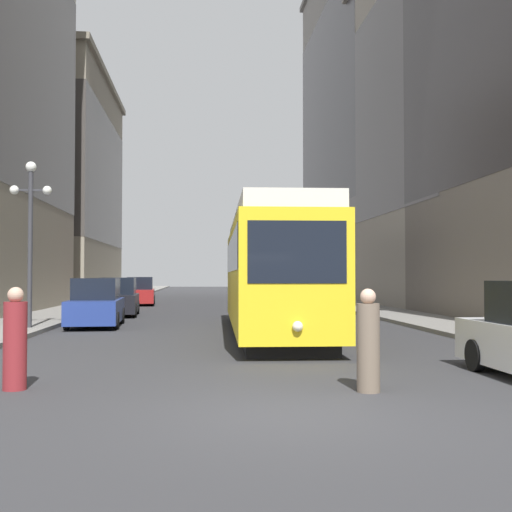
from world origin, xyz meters
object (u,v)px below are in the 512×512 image
object	(u,v)px
transit_bus	(298,275)
lamp_post_left_near	(30,219)
parked_car_left_near	(96,304)
pedestrian_crossing_far	(368,344)
parked_car_left_mid	(140,292)
streetcar	(271,270)
pedestrian_crossing_near	(15,342)
parked_car_left_far	(118,298)

from	to	relation	value
transit_bus	lamp_post_left_near	size ratio (longest dim) A/B	2.24
parked_car_left_near	pedestrian_crossing_far	size ratio (longest dim) A/B	2.72
parked_car_left_near	parked_car_left_mid	xyz separation A→B (m)	(-0.00, 17.46, 0.00)
streetcar	pedestrian_crossing_near	size ratio (longest dim) A/B	8.13
transit_bus	parked_car_left_mid	bearing A→B (deg)	136.67
parked_car_left_mid	parked_car_left_far	distance (m)	11.13
pedestrian_crossing_near	pedestrian_crossing_far	bearing A→B (deg)	102.85
parked_car_left_near	lamp_post_left_near	world-z (taller)	lamp_post_left_near
pedestrian_crossing_near	lamp_post_left_near	world-z (taller)	lamp_post_left_near
pedestrian_crossing_far	streetcar	bearing A→B (deg)	-107.26
transit_bus	parked_car_left_far	world-z (taller)	transit_bus
streetcar	parked_car_left_far	distance (m)	11.73
parked_car_left_mid	lamp_post_left_near	xyz separation A→B (m)	(-1.90, -19.55, 3.02)
transit_bus	lamp_post_left_near	xyz separation A→B (m)	(-10.96, -11.26, 1.92)
streetcar	transit_bus	size ratio (longest dim) A/B	1.10
pedestrian_crossing_far	lamp_post_left_near	bearing A→B (deg)	-74.09
parked_car_left_near	transit_bus	bearing A→B (deg)	42.33
transit_bus	pedestrian_crossing_near	xyz separation A→B (m)	(-8.27, -22.50, -1.14)
streetcar	parked_car_left_near	size ratio (longest dim) A/B	3.03
streetcar	pedestrian_crossing_far	world-z (taller)	streetcar
parked_car_left_near	parked_car_left_far	xyz separation A→B (m)	(0.00, 6.33, -0.00)
parked_car_left_near	lamp_post_left_near	size ratio (longest dim) A/B	0.82
parked_car_left_far	pedestrian_crossing_far	distance (m)	21.44
parked_car_left_far	lamp_post_left_near	distance (m)	9.15
pedestrian_crossing_near	pedestrian_crossing_far	xyz separation A→B (m)	(5.87, -0.71, -0.01)
streetcar	pedestrian_crossing_far	size ratio (longest dim) A/B	8.25
parked_car_left_near	parked_car_left_mid	world-z (taller)	same
streetcar	parked_car_left_near	world-z (taller)	streetcar
parked_car_left_far	lamp_post_left_near	bearing A→B (deg)	-105.65
parked_car_left_near	parked_car_left_mid	distance (m)	17.46
streetcar	parked_car_left_near	distance (m)	7.26
streetcar	lamp_post_left_near	bearing A→B (deg)	171.40
parked_car_left_near	lamp_post_left_near	bearing A→B (deg)	-135.26
parked_car_left_mid	pedestrian_crossing_far	world-z (taller)	parked_car_left_mid
pedestrian_crossing_near	streetcar	bearing A→B (deg)	170.82
pedestrian_crossing_far	transit_bus	bearing A→B (deg)	-115.62
transit_bus	lamp_post_left_near	distance (m)	15.84
streetcar	parked_car_left_far	bearing A→B (deg)	123.69
parked_car_left_near	lamp_post_left_near	distance (m)	4.14
parked_car_left_far	pedestrian_crossing_near	size ratio (longest dim) A/B	2.52
transit_bus	parked_car_left_near	size ratio (longest dim) A/B	2.74
parked_car_left_near	pedestrian_crossing_near	xyz separation A→B (m)	(0.80, -13.33, -0.04)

